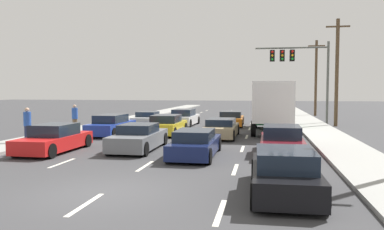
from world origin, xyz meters
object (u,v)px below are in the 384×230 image
(car_blue, at_px, (111,125))
(car_red, at_px, (54,139))
(car_gray, at_px, (139,138))
(car_tan, at_px, (221,128))
(traffic_signal_mast, at_px, (294,62))
(car_orange, at_px, (231,119))
(car_white, at_px, (184,118))
(utility_pole_mid, at_px, (337,71))
(car_yellow, at_px, (167,125))
(car_silver, at_px, (148,119))
(pedestrian_near_corner, at_px, (75,118))
(box_truck, at_px, (272,104))
(car_maroon, at_px, (282,141))
(utility_pole_far, at_px, (316,77))
(car_black, at_px, (284,173))
(pedestrian_mid_block, at_px, (27,125))
(car_navy, at_px, (195,144))

(car_blue, height_order, car_red, car_blue)
(car_gray, xyz_separation_m, car_tan, (3.39, 5.53, -0.03))
(traffic_signal_mast, bearing_deg, car_orange, -147.88)
(car_white, height_order, traffic_signal_mast, traffic_signal_mast)
(car_gray, height_order, utility_pole_mid, utility_pole_mid)
(car_white, xyz_separation_m, car_yellow, (0.16, -6.45, -0.02))
(car_silver, bearing_deg, car_white, 6.03)
(car_yellow, bearing_deg, pedestrian_near_corner, -176.71)
(traffic_signal_mast, bearing_deg, car_gray, -117.38)
(box_truck, distance_m, car_maroon, 8.83)
(car_silver, bearing_deg, car_tan, -46.29)
(box_truck, bearing_deg, car_maroon, -88.30)
(car_orange, bearing_deg, utility_pole_far, 59.59)
(car_yellow, relative_size, car_tan, 0.98)
(car_blue, xyz_separation_m, utility_pole_far, (15.30, 21.56, 3.70))
(utility_pole_far, bearing_deg, utility_pole_mid, -90.23)
(car_gray, bearing_deg, car_silver, 104.93)
(car_white, bearing_deg, car_orange, 3.33)
(car_yellow, distance_m, car_black, 15.00)
(car_silver, xyz_separation_m, utility_pole_mid, (14.92, 1.85, 3.83))
(car_maroon, distance_m, pedestrian_mid_block, 13.09)
(car_white, distance_m, car_black, 21.03)
(car_orange, height_order, box_truck, box_truck)
(utility_pole_far, bearing_deg, car_silver, -135.78)
(car_maroon, xyz_separation_m, utility_pole_mid, (4.86, 14.56, 3.76))
(car_navy, xyz_separation_m, utility_pole_mid, (8.55, 15.87, 3.80))
(car_red, bearing_deg, car_maroon, 6.43)
(car_black, distance_m, traffic_signal_mast, 23.83)
(car_blue, xyz_separation_m, car_maroon, (10.38, -5.72, -0.02))
(car_blue, bearing_deg, car_navy, -46.37)
(car_navy, relative_size, traffic_signal_mast, 0.66)
(car_orange, relative_size, car_navy, 0.97)
(car_yellow, height_order, utility_pole_mid, utility_pole_mid)
(car_gray, distance_m, car_maroon, 6.70)
(traffic_signal_mast, bearing_deg, pedestrian_mid_block, -133.46)
(car_white, relative_size, car_navy, 1.01)
(car_red, xyz_separation_m, utility_pole_far, (15.31, 28.45, 3.73))
(car_silver, bearing_deg, traffic_signal_mast, 17.48)
(car_gray, relative_size, car_maroon, 1.08)
(car_silver, bearing_deg, pedestrian_near_corner, -115.36)
(car_gray, bearing_deg, utility_pole_far, 66.85)
(car_gray, height_order, car_black, car_black)
(utility_pole_mid, bearing_deg, utility_pole_far, 89.77)
(traffic_signal_mast, height_order, utility_pole_mid, utility_pole_mid)
(utility_pole_far, bearing_deg, car_black, -98.58)
(car_gray, relative_size, traffic_signal_mast, 0.68)
(traffic_signal_mast, bearing_deg, car_maroon, -96.07)
(car_tan, bearing_deg, utility_pole_mid, 47.49)
(car_navy, relative_size, utility_pole_mid, 0.54)
(car_maroon, bearing_deg, car_red, -173.57)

